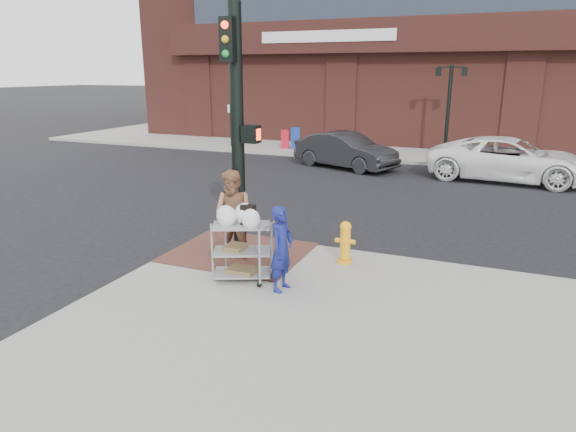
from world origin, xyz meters
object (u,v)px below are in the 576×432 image
at_px(utility_cart, 242,246).
at_px(fire_hydrant, 345,242).
at_px(lamp_post, 449,101).
at_px(traffic_signal_pole, 238,127).
at_px(minivan_white, 510,159).
at_px(sedan_dark, 345,150).
at_px(woman_blue, 282,249).
at_px(pedestrian_tan, 234,215).

bearing_deg(utility_cart, fire_hydrant, 45.38).
xyz_separation_m(lamp_post, traffic_signal_pole, (-2.48, -15.23, 0.21)).
xyz_separation_m(traffic_signal_pole, utility_cart, (0.63, -1.14, -2.03)).
bearing_deg(minivan_white, sedan_dark, 93.85).
height_order(woman_blue, utility_cart, woman_blue).
height_order(woman_blue, fire_hydrant, woman_blue).
bearing_deg(lamp_post, traffic_signal_pole, -99.24).
bearing_deg(pedestrian_tan, minivan_white, 65.20).
bearing_deg(woman_blue, sedan_dark, 17.06).
bearing_deg(fire_hydrant, minivan_white, 74.30).
relative_size(pedestrian_tan, minivan_white, 0.33).
xyz_separation_m(pedestrian_tan, minivan_white, (5.21, 11.36, -0.29)).
xyz_separation_m(traffic_signal_pole, sedan_dark, (-1.09, 11.34, -2.10)).
bearing_deg(fire_hydrant, utility_cart, -134.62).
height_order(traffic_signal_pole, pedestrian_tan, traffic_signal_pole).
bearing_deg(woman_blue, pedestrian_tan, 59.81).
bearing_deg(utility_cart, traffic_signal_pole, 118.97).
bearing_deg(traffic_signal_pole, fire_hydrant, 10.40).
xyz_separation_m(sedan_dark, utility_cart, (1.72, -12.48, 0.07)).
relative_size(pedestrian_tan, utility_cart, 1.29).
distance_m(lamp_post, utility_cart, 16.57).
height_order(traffic_signal_pole, minivan_white, traffic_signal_pole).
relative_size(minivan_white, fire_hydrant, 6.46).
bearing_deg(traffic_signal_pole, utility_cart, -61.03).
height_order(pedestrian_tan, utility_cart, pedestrian_tan).
height_order(utility_cart, fire_hydrant, utility_cart).
distance_m(minivan_white, fire_hydrant, 11.18).
distance_m(pedestrian_tan, utility_cart, 1.18).
bearing_deg(pedestrian_tan, woman_blue, -35.89).
xyz_separation_m(lamp_post, sedan_dark, (-3.56, -3.89, -1.89)).
xyz_separation_m(woman_blue, fire_hydrant, (0.66, 1.69, -0.32)).
distance_m(woman_blue, fire_hydrant, 1.84).
xyz_separation_m(pedestrian_tan, sedan_dark, (-1.06, 11.54, -0.34)).
relative_size(sedan_dark, utility_cart, 3.09).
height_order(lamp_post, traffic_signal_pole, traffic_signal_pole).
distance_m(woman_blue, pedestrian_tan, 1.88).
height_order(woman_blue, pedestrian_tan, pedestrian_tan).
bearing_deg(lamp_post, sedan_dark, -132.51).
relative_size(woman_blue, pedestrian_tan, 0.83).
height_order(sedan_dark, minivan_white, minivan_white).
bearing_deg(minivan_white, pedestrian_tan, 160.89).
height_order(pedestrian_tan, sedan_dark, pedestrian_tan).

